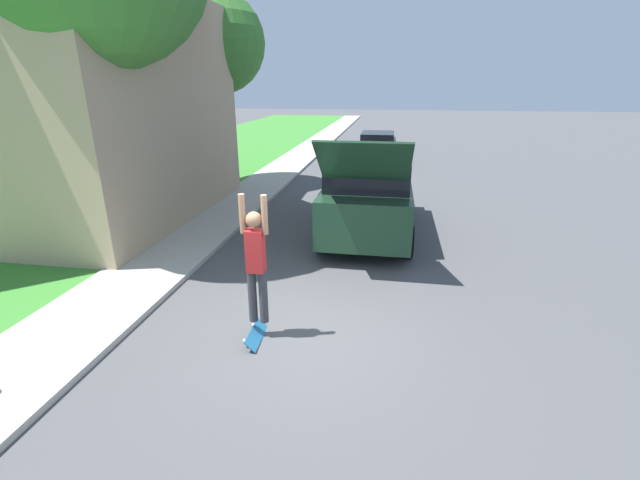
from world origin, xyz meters
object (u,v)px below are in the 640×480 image
lawn_tree_far (215,44)px  suv_parked (370,189)px  skateboarder (256,259)px  skateboard (256,335)px  car_down_street (377,146)px

lawn_tree_far → suv_parked: (5.73, -4.68, -3.80)m
skateboarder → skateboard: 1.21m
suv_parked → skateboard: bearing=-104.4°
suv_parked → skateboard: size_ratio=7.45×
suv_parked → skateboard: suv_parked is taller
car_down_street → skateboarder: (-1.09, -16.72, 0.62)m
lawn_tree_far → skateboard: (4.36, -9.97, -4.86)m
lawn_tree_far → car_down_street: 9.75m
lawn_tree_far → car_down_street: lawn_tree_far is taller
car_down_street → skateboarder: bearing=-93.7°
lawn_tree_far → skateboarder: size_ratio=3.35×
car_down_street → skateboard: 16.87m
car_down_street → skateboard: car_down_street is taller
lawn_tree_far → suv_parked: 8.31m
skateboard → lawn_tree_far: bearing=113.6°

